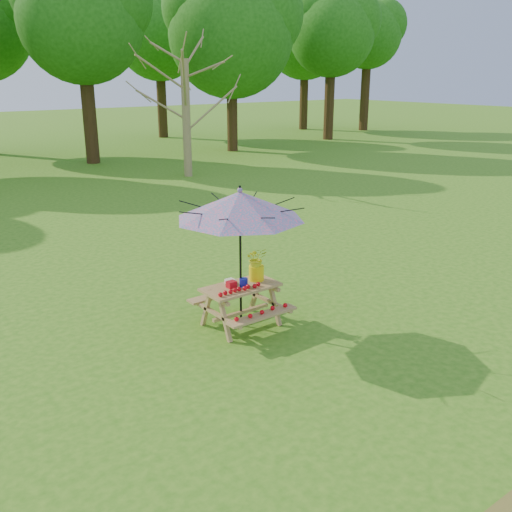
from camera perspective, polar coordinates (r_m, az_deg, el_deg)
ground at (r=8.96m, az=18.71°, el=-8.48°), size 120.00×120.00×0.00m
bare_tree at (r=22.36m, az=-7.39°, el=23.55°), size 6.84×6.84×10.06m
picnic_table at (r=9.01m, az=-1.51°, el=-5.05°), size 1.20×1.32×0.67m
patio_umbrella at (r=8.52m, az=-1.61°, el=5.07°), size 2.20×2.20×2.25m
produce_bins at (r=8.86m, az=-1.97°, el=-2.69°), size 0.31×0.36×0.13m
tomatoes_row at (r=8.66m, az=-1.65°, el=-3.33°), size 0.77×0.13×0.07m
flower_bucket at (r=9.03m, az=0.04°, el=-0.68°), size 0.41×0.39×0.54m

